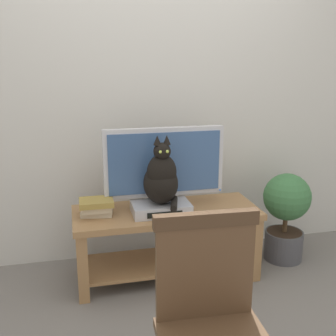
{
  "coord_description": "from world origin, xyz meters",
  "views": [
    {
      "loc": [
        -0.62,
        -2.12,
        1.56
      ],
      "look_at": [
        0.01,
        0.52,
        0.83
      ],
      "focal_mm": 44.71,
      "sensor_mm": 36.0,
      "label": 1
    }
  ],
  "objects_px": {
    "media_box": "(161,208)",
    "tv_stand": "(166,231)",
    "potted_plant": "(286,212)",
    "wooden_chair": "(212,317)",
    "tv": "(164,166)",
    "cat": "(161,178)",
    "book_stack": "(96,207)"
  },
  "relations": [
    {
      "from": "tv_stand",
      "to": "media_box",
      "type": "distance_m",
      "value": 0.21
    },
    {
      "from": "book_stack",
      "to": "potted_plant",
      "type": "distance_m",
      "value": 1.46
    },
    {
      "from": "tv",
      "to": "potted_plant",
      "type": "distance_m",
      "value": 1.05
    },
    {
      "from": "cat",
      "to": "book_stack",
      "type": "relative_size",
      "value": 2.09
    },
    {
      "from": "wooden_chair",
      "to": "book_stack",
      "type": "bearing_deg",
      "value": 105.36
    },
    {
      "from": "potted_plant",
      "to": "tv_stand",
      "type": "bearing_deg",
      "value": -177.32
    },
    {
      "from": "tv_stand",
      "to": "book_stack",
      "type": "height_order",
      "value": "book_stack"
    },
    {
      "from": "cat",
      "to": "book_stack",
      "type": "distance_m",
      "value": 0.48
    },
    {
      "from": "tv_stand",
      "to": "tv",
      "type": "bearing_deg",
      "value": 89.98
    },
    {
      "from": "wooden_chair",
      "to": "tv",
      "type": "bearing_deg",
      "value": 85.01
    },
    {
      "from": "tv_stand",
      "to": "potted_plant",
      "type": "relative_size",
      "value": 1.87
    },
    {
      "from": "wooden_chair",
      "to": "potted_plant",
      "type": "distance_m",
      "value": 1.75
    },
    {
      "from": "tv",
      "to": "wooden_chair",
      "type": "height_order",
      "value": "tv"
    },
    {
      "from": "wooden_chair",
      "to": "media_box",
      "type": "bearing_deg",
      "value": 86.86
    },
    {
      "from": "cat",
      "to": "tv_stand",
      "type": "bearing_deg",
      "value": 53.65
    },
    {
      "from": "media_box",
      "to": "cat",
      "type": "distance_m",
      "value": 0.22
    },
    {
      "from": "potted_plant",
      "to": "wooden_chair",
      "type": "bearing_deg",
      "value": -128.36
    },
    {
      "from": "tv",
      "to": "cat",
      "type": "bearing_deg",
      "value": -110.91
    },
    {
      "from": "tv_stand",
      "to": "book_stack",
      "type": "xyz_separation_m",
      "value": [
        -0.48,
        0.0,
        0.22
      ]
    },
    {
      "from": "cat",
      "to": "book_stack",
      "type": "bearing_deg",
      "value": 170.55
    },
    {
      "from": "media_box",
      "to": "tv_stand",
      "type": "bearing_deg",
      "value": 46.85
    },
    {
      "from": "tv_stand",
      "to": "cat",
      "type": "relative_size",
      "value": 2.72
    },
    {
      "from": "cat",
      "to": "wooden_chair",
      "type": "xyz_separation_m",
      "value": [
        -0.07,
        -1.25,
        -0.21
      ]
    },
    {
      "from": "cat",
      "to": "wooden_chair",
      "type": "distance_m",
      "value": 1.27
    },
    {
      "from": "wooden_chair",
      "to": "cat",
      "type": "bearing_deg",
      "value": 86.78
    },
    {
      "from": "potted_plant",
      "to": "cat",
      "type": "bearing_deg",
      "value": -173.58
    },
    {
      "from": "tv",
      "to": "cat",
      "type": "xyz_separation_m",
      "value": [
        -0.05,
        -0.13,
        -0.05
      ]
    },
    {
      "from": "tv",
      "to": "potted_plant",
      "type": "xyz_separation_m",
      "value": [
        0.96,
        -0.02,
        -0.42
      ]
    },
    {
      "from": "media_box",
      "to": "cat",
      "type": "xyz_separation_m",
      "value": [
        0.0,
        -0.01,
        0.22
      ]
    },
    {
      "from": "tv_stand",
      "to": "book_stack",
      "type": "relative_size",
      "value": 5.68
    },
    {
      "from": "tv_stand",
      "to": "cat",
      "type": "bearing_deg",
      "value": -126.35
    },
    {
      "from": "tv",
      "to": "potted_plant",
      "type": "bearing_deg",
      "value": -1.12
    }
  ]
}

